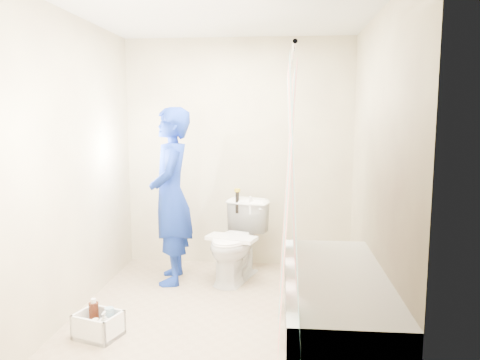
# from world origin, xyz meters

# --- Properties ---
(floor) EXTENTS (2.60, 2.60, 0.00)m
(floor) POSITION_xyz_m (0.00, 0.00, 0.00)
(floor) COLOR tan
(floor) RESTS_ON ground
(ceiling) EXTENTS (2.40, 2.60, 0.02)m
(ceiling) POSITION_xyz_m (0.00, 0.00, 2.40)
(ceiling) COLOR silver
(ceiling) RESTS_ON wall_back
(wall_back) EXTENTS (2.40, 0.02, 2.40)m
(wall_back) POSITION_xyz_m (0.00, 1.30, 1.20)
(wall_back) COLOR beige
(wall_back) RESTS_ON ground
(wall_front) EXTENTS (2.40, 0.02, 2.40)m
(wall_front) POSITION_xyz_m (0.00, -1.30, 1.20)
(wall_front) COLOR beige
(wall_front) RESTS_ON ground
(wall_left) EXTENTS (0.02, 2.60, 2.40)m
(wall_left) POSITION_xyz_m (-1.20, 0.00, 1.20)
(wall_left) COLOR beige
(wall_left) RESTS_ON ground
(wall_right) EXTENTS (0.02, 2.60, 2.40)m
(wall_right) POSITION_xyz_m (1.20, 0.00, 1.20)
(wall_right) COLOR beige
(wall_right) RESTS_ON ground
(bathtub) EXTENTS (0.70, 1.75, 0.50)m
(bathtub) POSITION_xyz_m (0.85, -0.43, 0.27)
(bathtub) COLOR silver
(bathtub) RESTS_ON ground
(curtain_rod) EXTENTS (0.02, 1.90, 0.02)m
(curtain_rod) POSITION_xyz_m (0.52, -0.43, 1.95)
(curtain_rod) COLOR silver
(curtain_rod) RESTS_ON wall_back
(shower_curtain) EXTENTS (0.06, 1.75, 1.80)m
(shower_curtain) POSITION_xyz_m (0.52, -0.43, 1.02)
(shower_curtain) COLOR silver
(shower_curtain) RESTS_ON curtain_rod
(toilet) EXTENTS (0.64, 0.84, 0.76)m
(toilet) POSITION_xyz_m (0.03, 0.77, 0.38)
(toilet) COLOR white
(toilet) RESTS_ON ground
(tank_lid) EXTENTS (0.51, 0.34, 0.04)m
(tank_lid) POSITION_xyz_m (-0.01, 0.65, 0.45)
(tank_lid) COLOR white
(tank_lid) RESTS_ON toilet
(tank_internals) EXTENTS (0.18, 0.09, 0.25)m
(tank_internals) POSITION_xyz_m (0.05, 0.98, 0.75)
(tank_internals) COLOR black
(tank_internals) RESTS_ON toilet
(plumber) EXTENTS (0.50, 0.67, 1.68)m
(plumber) POSITION_xyz_m (-0.59, 0.68, 0.84)
(plumber) COLOR #0F2196
(plumber) RESTS_ON ground
(cleaning_caddy) EXTENTS (0.37, 0.33, 0.23)m
(cleaning_caddy) POSITION_xyz_m (-0.84, -0.53, 0.09)
(cleaning_caddy) COLOR white
(cleaning_caddy) RESTS_ON ground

